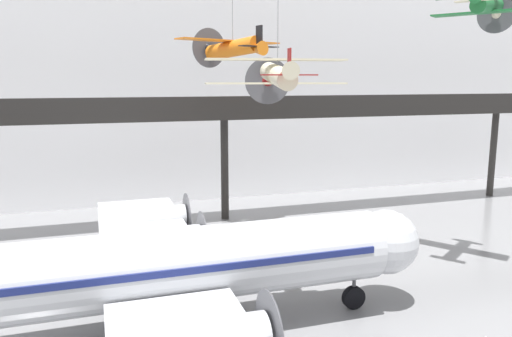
# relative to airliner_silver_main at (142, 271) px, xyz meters

# --- Properties ---
(hangar_back_wall) EXTENTS (140.00, 3.00, 27.23)m
(hangar_back_wall) POSITION_rel_airliner_silver_main_xyz_m (9.27, 29.55, 9.97)
(hangar_back_wall) COLOR white
(hangar_back_wall) RESTS_ON ground
(mezzanine_walkway) EXTENTS (110.00, 3.20, 11.28)m
(mezzanine_walkway) POSITION_rel_airliner_silver_main_xyz_m (9.27, 19.19, 5.92)
(mezzanine_walkway) COLOR #2D2B28
(mezzanine_walkway) RESTS_ON ground
(airliner_silver_main) EXTENTS (30.91, 34.90, 10.70)m
(airliner_silver_main) POSITION_rel_airliner_silver_main_xyz_m (0.00, 0.00, 0.00)
(airliner_silver_main) COLOR silver
(airliner_silver_main) RESTS_ON ground
(suspended_plane_cream_biplane) EXTENTS (8.00, 6.57, 12.00)m
(suspended_plane_cream_biplane) POSITION_rel_airliner_silver_main_xyz_m (7.99, 3.14, 9.27)
(suspended_plane_cream_biplane) COLOR beige
(suspended_plane_orange_highwing) EXTENTS (8.87, 7.61, 9.65)m
(suspended_plane_orange_highwing) POSITION_rel_airliner_silver_main_xyz_m (8.61, 14.66, 11.40)
(suspended_plane_orange_highwing) COLOR orange
(suspended_plane_green_biplane) EXTENTS (5.74, 6.23, 7.71)m
(suspended_plane_green_biplane) POSITION_rel_airliner_silver_main_xyz_m (21.70, 2.90, 13.55)
(suspended_plane_green_biplane) COLOR #1E6B33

